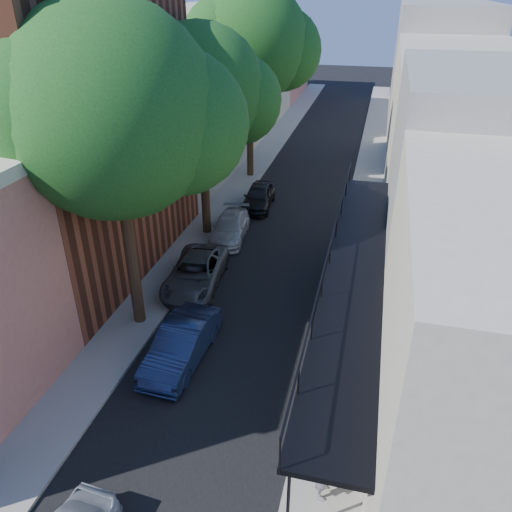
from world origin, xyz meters
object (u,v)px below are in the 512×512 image
Objects in this scene: parked_car_d at (230,228)px; pedestrian at (325,466)px; parked_car_c at (196,273)px; oak_mid at (210,94)px; parked_car_b at (181,344)px; oak_far at (258,44)px; oak_near at (129,115)px; parked_car_e at (259,196)px.

pedestrian is (6.48, -13.53, 0.53)m from parked_car_d.
parked_car_d is at bearing 27.88° from pedestrian.
oak_mid is at bearing 94.10° from parked_car_c.
parked_car_d is at bearing -25.53° from oak_mid.
pedestrian is (7.41, -13.97, -5.95)m from oak_mid.
oak_far is at bearing 98.50° from parked_car_b.
oak_near reaches higher than parked_car_d.
parked_car_b is (2.02, -9.91, -6.37)m from oak_mid.
pedestrian is at bearing -69.69° from parked_car_d.
oak_near is at bearing -89.63° from oak_mid.
oak_near is 11.66m from pedestrian.
parked_car_e is (0.48, 4.25, 0.08)m from parked_car_d.
oak_far reaches higher than parked_car_e.
oak_far is 2.96× the size of parked_car_d.
oak_near is at bearing 53.08° from pedestrian.
parked_car_b is at bearing -84.11° from oak_far.
oak_far reaches higher than parked_car_b.
oak_far is 20.50m from parked_car_b.
parked_car_d is (0.88, 7.53, -7.30)m from oak_near.
parked_car_b reaches higher than parked_car_d.
pedestrian reaches higher than parked_car_d.
oak_far is 3.06× the size of parked_car_e.
pedestrian reaches higher than parked_car_b.
oak_mid is 9.12m from oak_far.
oak_near reaches higher than pedestrian.
parked_car_c is at bearing 39.23° from pedestrian.
oak_near reaches higher than parked_car_b.
parked_car_d is (0.11, 4.77, -0.06)m from parked_car_c.
oak_far reaches higher than oak_near.
oak_mid is 0.86× the size of oak_far.
parked_car_d is at bearing 83.36° from oak_near.
oak_mid is 7.57m from parked_car_e.
oak_far is 9.32m from parked_car_e.
pedestrian reaches higher than parked_car_e.
parked_car_c is 10.97m from pedestrian.
parked_car_e is at bearing 78.29° from parked_car_d.
parked_car_b is 2.11× the size of pedestrian.
oak_near is at bearing 137.97° from parked_car_b.
oak_near is at bearing -110.47° from parked_car_c.
oak_mid is at bearing 149.20° from parked_car_d.
parked_car_b is 0.90× the size of parked_car_c.
oak_mid is at bearing -90.41° from oak_far.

